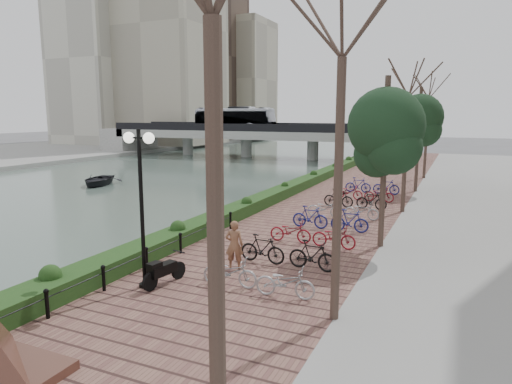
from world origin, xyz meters
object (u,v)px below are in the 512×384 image
Objects in this scene: lamppost at (140,174)px; pedestrian at (234,245)px; motorcycle at (165,270)px; boat at (98,180)px.

pedestrian is at bearing 55.73° from lamppost.
pedestrian is (1.27, 2.15, 0.36)m from motorcycle.
pedestrian reaches higher than boat.
lamppost is 3.99m from pedestrian.
pedestrian is at bearing 68.62° from motorcycle.
motorcycle is (0.45, 0.38, -2.93)m from lamppost.
boat is (-17.70, 16.88, -3.45)m from lamppost.
lamppost is at bearing 35.63° from pedestrian.
pedestrian reaches higher than motorcycle.
pedestrian is (1.72, 2.52, -2.57)m from lamppost.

